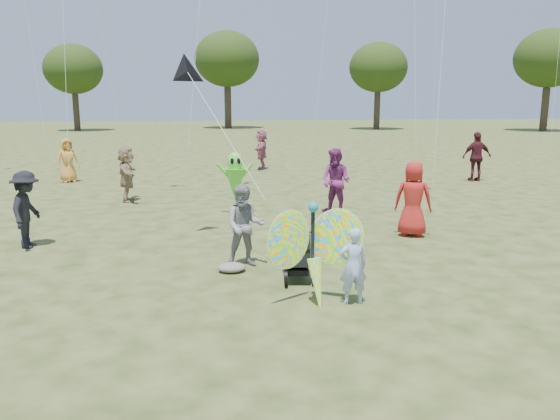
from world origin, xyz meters
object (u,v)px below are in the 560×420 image
object	(u,v)px
child_girl	(353,266)
adult_man	(245,226)
jogging_stroller	(296,245)
crowd_d	(127,174)
alien_kite	(235,180)
crowd_a	(413,199)
butterfly_kite	(314,253)
crowd_e	(336,181)
crowd_b	(27,210)
crowd_g	(68,160)
crowd_j	(261,150)
crowd_h	(477,157)

from	to	relation	value
child_girl	adult_man	distance (m)	2.67
jogging_stroller	crowd_d	bearing A→B (deg)	123.77
jogging_stroller	alien_kite	xyz separation A→B (m)	(-0.64, 5.85, 0.36)
crowd_a	butterfly_kite	xyz separation A→B (m)	(-3.20, -3.93, -0.06)
crowd_e	jogging_stroller	size ratio (longest dim) A/B	1.67
crowd_b	butterfly_kite	world-z (taller)	crowd_b
crowd_g	alien_kite	size ratio (longest dim) A/B	0.98
crowd_b	crowd_e	bearing A→B (deg)	-66.28
butterfly_kite	crowd_e	bearing A→B (deg)	72.86
crowd_a	crowd_g	bearing A→B (deg)	-20.55
adult_man	crowd_a	distance (m)	4.46
jogging_stroller	adult_man	bearing A→B (deg)	141.11
crowd_e	crowd_j	distance (m)	10.40
crowd_g	alien_kite	bearing A→B (deg)	-71.92
child_girl	jogging_stroller	distance (m)	1.48
child_girl	crowd_b	world-z (taller)	crowd_b
crowd_j	jogging_stroller	xyz separation A→B (m)	(-1.29, -15.83, -0.29)
crowd_b	crowd_g	distance (m)	10.02
crowd_e	alien_kite	bearing A→B (deg)	-141.59
child_girl	crowd_b	size ratio (longest dim) A/B	0.73
child_girl	crowd_h	bearing A→B (deg)	-126.80
child_girl	crowd_g	xyz separation A→B (m)	(-7.27, 14.22, 0.24)
jogging_stroller	butterfly_kite	world-z (taller)	butterfly_kite
adult_man	jogging_stroller	world-z (taller)	adult_man
child_girl	crowd_j	distance (m)	17.17
jogging_stroller	butterfly_kite	size ratio (longest dim) A/B	0.60
child_girl	crowd_h	world-z (taller)	crowd_h
crowd_a	crowd_h	world-z (taller)	crowd_h
adult_man	crowd_j	bearing A→B (deg)	87.22
crowd_a	jogging_stroller	world-z (taller)	crowd_a
crowd_b	crowd_d	size ratio (longest dim) A/B	0.96
crowd_g	crowd_b	bearing A→B (deg)	-104.69
crowd_b	crowd_g	world-z (taller)	crowd_g
crowd_a	crowd_j	xyz separation A→B (m)	(-1.98, 13.13, 0.03)
crowd_h	child_girl	bearing A→B (deg)	58.43
crowd_d	jogging_stroller	size ratio (longest dim) A/B	1.58
crowd_a	crowd_h	distance (m)	9.99
crowd_e	jogging_stroller	distance (m)	5.88
crowd_a	alien_kite	size ratio (longest dim) A/B	1.01
crowd_a	crowd_d	xyz separation A→B (m)	(-7.11, 5.55, -0.02)
adult_man	butterfly_kite	bearing A→B (deg)	-62.26
adult_man	crowd_a	bearing A→B (deg)	29.06
crowd_h	butterfly_kite	size ratio (longest dim) A/B	1.06
crowd_g	crowd_j	world-z (taller)	crowd_j
crowd_d	crowd_e	size ratio (longest dim) A/B	0.95
jogging_stroller	crowd_j	bearing A→B (deg)	94.13
crowd_b	jogging_stroller	distance (m)	6.09
jogging_stroller	crowd_g	bearing A→B (deg)	125.90
crowd_d	crowd_h	world-z (taller)	crowd_h
crowd_e	alien_kite	distance (m)	2.80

